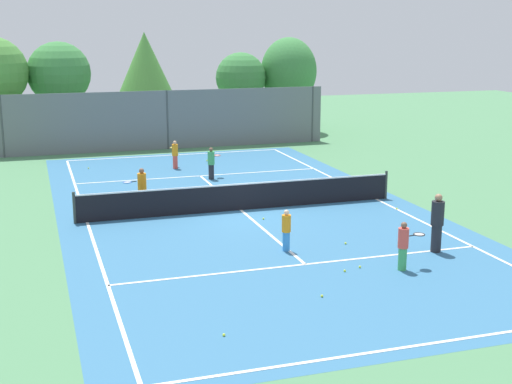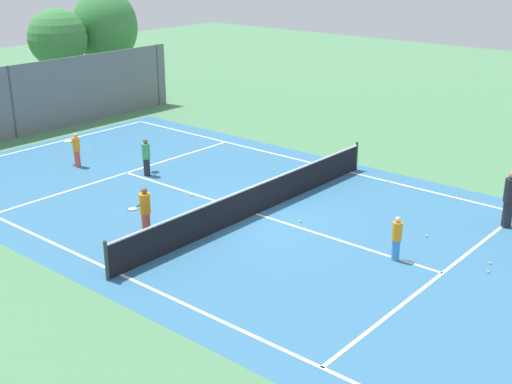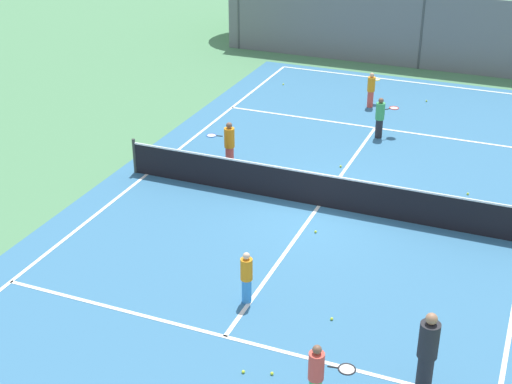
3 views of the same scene
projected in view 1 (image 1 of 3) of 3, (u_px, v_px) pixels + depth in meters
ground_plane at (241, 210)px, 25.97m from camera, size 80.00×80.00×0.00m
court_surface at (241, 210)px, 25.97m from camera, size 13.00×25.00×0.01m
tennis_net at (241, 197)px, 25.85m from camera, size 11.90×0.10×1.10m
perimeter_fence at (167, 120)px, 38.59m from camera, size 18.00×0.12×3.20m
tree_0 at (289, 71)px, 44.57m from camera, size 3.47×3.70×5.92m
tree_1 at (59, 74)px, 39.81m from camera, size 3.53×3.53×5.76m
tree_2 at (145, 65)px, 42.55m from camera, size 3.46×3.46×6.25m
tree_3 at (241, 78)px, 43.67m from camera, size 3.08×3.08×5.03m
player_0 at (142, 188)px, 26.09m from camera, size 0.90×0.46×1.50m
player_1 at (437, 222)px, 20.98m from camera, size 0.38×0.38×1.78m
player_2 at (211, 163)px, 31.09m from camera, size 0.76×0.79×1.41m
player_3 at (404, 245)px, 19.44m from camera, size 0.88×0.43×1.37m
player_4 at (286, 230)px, 21.12m from camera, size 0.27×0.27×1.27m
player_5 at (175, 154)px, 33.45m from camera, size 0.35×0.86×1.33m
tennis_ball_0 at (224, 335)px, 15.39m from camera, size 0.07×0.07×0.07m
tennis_ball_1 at (217, 193)px, 28.45m from camera, size 0.07×0.07×0.07m
tennis_ball_2 at (158, 209)px, 26.03m from camera, size 0.07×0.07×0.07m
tennis_ball_3 at (360, 267)px, 19.74m from camera, size 0.07×0.07×0.07m
tennis_ball_4 at (346, 243)px, 21.89m from camera, size 0.07×0.07×0.07m
tennis_ball_5 at (263, 219)px, 24.69m from camera, size 0.07×0.07×0.07m
tennis_ball_6 at (207, 161)px, 35.41m from camera, size 0.07×0.07×0.07m
tennis_ball_7 at (88, 168)px, 33.53m from camera, size 0.07×0.07×0.07m
tennis_ball_8 at (312, 189)px, 29.20m from camera, size 0.07×0.07×0.07m
tennis_ball_9 at (345, 271)px, 19.43m from camera, size 0.07×0.07×0.07m
tennis_ball_10 at (322, 296)px, 17.61m from camera, size 0.07×0.07×0.07m
tennis_ball_11 at (397, 209)px, 26.05m from camera, size 0.07×0.07×0.07m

